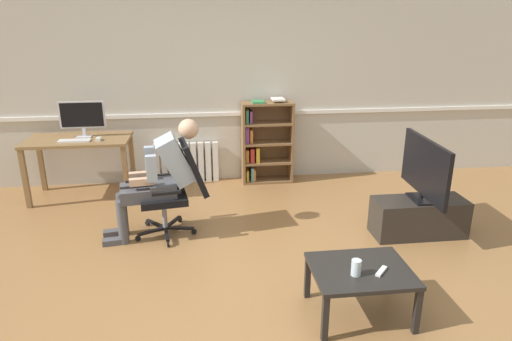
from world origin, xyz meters
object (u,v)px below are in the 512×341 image
object	(u,v)px
bookshelf	(264,142)
radiator	(186,162)
computer_mouse	(98,139)
office_chair	(177,185)
computer_desk	(79,147)
keyboard	(74,141)
coffee_table	(361,274)
tv_screen	(425,169)
person_seated	(159,176)
spare_remote	(381,271)
drinking_glass	(356,268)
tv_stand	(419,217)
imac_monitor	(82,116)

from	to	relation	value
bookshelf	radiator	distance (m)	1.09
computer_mouse	office_chair	xyz separation A→B (m)	(0.96, -1.04, -0.25)
computer_desk	bookshelf	xyz separation A→B (m)	(2.33, 0.29, -0.10)
keyboard	coffee_table	world-z (taller)	keyboard
bookshelf	radiator	world-z (taller)	bookshelf
tv_screen	radiator	bearing A→B (deg)	53.86
person_seated	spare_remote	size ratio (longest dim) A/B	8.06
computer_desk	office_chair	size ratio (longest dim) A/B	1.25
drinking_glass	computer_mouse	bearing A→B (deg)	130.39
radiator	coffee_table	size ratio (longest dim) A/B	1.18
keyboard	office_chair	xyz separation A→B (m)	(1.23, -1.02, -0.24)
computer_mouse	tv_stand	xyz separation A→B (m)	(3.43, -1.41, -0.58)
computer_desk	computer_mouse	distance (m)	0.32
keyboard	tv_screen	bearing A→B (deg)	-20.53
computer_desk	tv_screen	world-z (taller)	tv_screen
spare_remote	computer_mouse	bearing A→B (deg)	174.88
keyboard	bookshelf	distance (m)	2.38
coffee_table	drinking_glass	size ratio (longest dim) A/B	6.09
computer_desk	radiator	distance (m)	1.39
imac_monitor	drinking_glass	world-z (taller)	imac_monitor
office_chair	person_seated	bearing A→B (deg)	-90.00
computer_desk	computer_mouse	world-z (taller)	computer_mouse
imac_monitor	tv_stand	world-z (taller)	imac_monitor
coffee_table	drinking_glass	distance (m)	0.15
tv_screen	spare_remote	distance (m)	1.62
imac_monitor	office_chair	bearing A→B (deg)	-46.87
radiator	office_chair	world-z (taller)	office_chair
bookshelf	computer_mouse	bearing A→B (deg)	-168.66
imac_monitor	bookshelf	xyz separation A→B (m)	(2.26, 0.22, -0.47)
radiator	tv_screen	world-z (taller)	tv_screen
keyboard	tv_stand	distance (m)	3.99
radiator	spare_remote	bearing A→B (deg)	-65.11
person_seated	spare_remote	bearing A→B (deg)	38.13
imac_monitor	radiator	world-z (taller)	imac_monitor
imac_monitor	computer_mouse	xyz separation A→B (m)	(0.20, -0.20, -0.24)
keyboard	tv_stand	size ratio (longest dim) A/B	0.38
computer_desk	tv_screen	size ratio (longest dim) A/B	1.25
person_seated	coffee_table	distance (m)	2.23
drinking_glass	coffee_table	bearing A→B (deg)	48.37
imac_monitor	radiator	distance (m)	1.45
computer_desk	drinking_glass	xyz separation A→B (m)	(2.56, -2.82, -0.19)
keyboard	person_seated	bearing A→B (deg)	-44.57
keyboard	spare_remote	bearing A→B (deg)	-43.96
computer_desk	drinking_glass	size ratio (longest dim) A/B	10.23
office_chair	radiator	bearing A→B (deg)	169.87
bookshelf	coffee_table	bearing A→B (deg)	-84.27
imac_monitor	office_chair	size ratio (longest dim) A/B	0.55
radiator	person_seated	world-z (taller)	person_seated
keyboard	drinking_glass	xyz separation A→B (m)	(2.57, -2.68, -0.31)
computer_mouse	bookshelf	world-z (taller)	bookshelf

